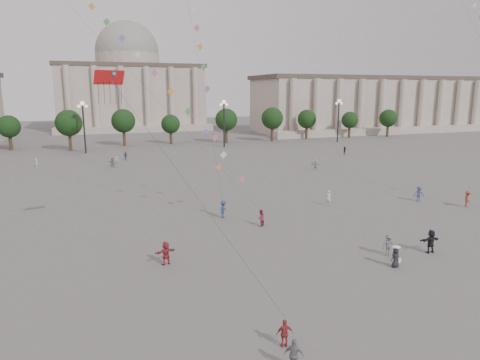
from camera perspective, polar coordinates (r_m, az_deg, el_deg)
name	(u,v)px	position (r m, az deg, el deg)	size (l,w,h in m)	color
ground	(324,283)	(30.11, 11.11, -13.35)	(360.00, 360.00, 0.00)	#5C5956
hall_east	(379,104)	(147.36, 18.00, 9.60)	(84.00, 26.22, 17.20)	#A99B8E
hall_central	(129,86)	(153.18, -14.53, 12.03)	(48.30, 34.30, 35.50)	#A99B8E
tree_row	(152,123)	(102.54, -11.61, 7.50)	(137.12, 5.12, 8.00)	#36271B
lamp_post_mid_west	(83,117)	(93.44, -20.17, 7.83)	(2.00, 0.90, 10.65)	#262628
lamp_post_mid_east	(224,115)	(97.91, -2.16, 8.69)	(2.00, 0.90, 10.65)	#262628
lamp_post_far_east	(339,113)	(110.64, 13.02, 8.76)	(2.00, 0.90, 10.65)	#262628
person_crowd_0	(126,156)	(82.41, -15.01, 3.14)	(0.97, 0.40, 1.65)	#354B78
person_crowd_3	(431,241)	(37.56, 24.08, -7.47)	(1.76, 0.56, 1.90)	black
person_crowd_4	(117,161)	(76.40, -16.14, 2.43)	(1.57, 0.50, 1.69)	silver
person_crowd_6	(389,245)	(35.71, 19.21, -8.17)	(1.15, 0.66, 1.78)	#5C5C61
person_crowd_7	(316,165)	(70.31, 10.05, 1.99)	(1.68, 0.54, 1.81)	silver
person_crowd_8	(467,199)	(53.77, 28.06, -2.23)	(1.20, 0.69, 1.86)	maroon
person_crowd_9	(345,151)	(89.44, 13.77, 3.83)	(1.45, 0.46, 1.56)	black
person_crowd_10	(37,163)	(80.13, -25.48, 2.10)	(0.56, 0.36, 1.52)	white
person_crowd_12	(113,162)	(75.33, -16.62, 2.25)	(1.51, 0.48, 1.63)	slate
person_crowd_13	(328,198)	(49.07, 11.69, -2.35)	(0.65, 0.42, 1.77)	silver
person_crowd_14	(419,194)	(54.06, 22.74, -1.70)	(1.17, 0.68, 1.82)	navy
tourist_0	(285,333)	(22.93, 5.98, -19.67)	(0.87, 0.36, 1.48)	#9E2B33
tourist_2	(166,253)	(32.64, -9.86, -9.58)	(1.64, 0.52, 1.77)	#9D2A33
tourist_3	(294,355)	(21.35, 7.22, -22.14)	(0.93, 0.39, 1.59)	slate
kite_flyer_0	(261,218)	(40.92, 2.78, -5.06)	(0.80, 0.62, 1.64)	maroon
kite_flyer_1	(223,209)	(43.49, -2.22, -3.92)	(1.17, 0.67, 1.81)	navy
hat_person	(396,257)	(33.69, 20.04, -9.58)	(0.77, 0.60, 1.69)	black
dragon_kite	(111,89)	(32.83, -16.80, 11.56)	(4.61, 8.31, 20.73)	red
kite_train_east	(471,7)	(69.24, 28.48, 19.67)	(18.27, 41.46, 61.51)	#3F3F3F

